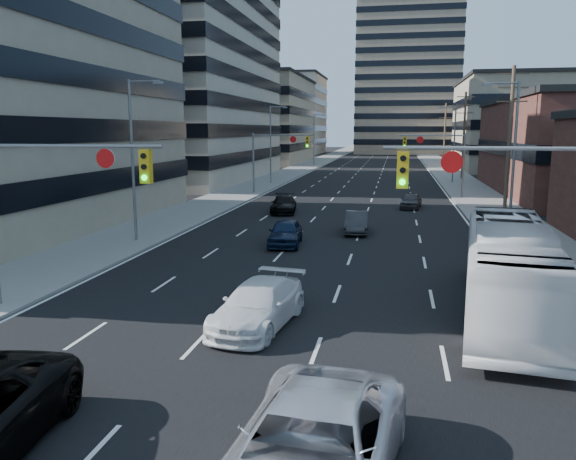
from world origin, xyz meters
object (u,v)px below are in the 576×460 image
at_px(white_van, 258,305).
at_px(sedan_blue, 285,232).
at_px(transit_bus, 509,270).
at_px(silver_suv, 312,453).

height_order(white_van, sedan_blue, white_van).
bearing_deg(transit_bus, white_van, -154.87).
xyz_separation_m(white_van, silver_suv, (3.00, -8.29, 0.13)).
relative_size(white_van, sedan_blue, 1.18).
distance_m(white_van, silver_suv, 8.82).
bearing_deg(sedan_blue, silver_suv, -82.48).
bearing_deg(silver_suv, transit_bus, 69.64).
xyz_separation_m(silver_suv, transit_bus, (5.16, 10.94, 0.76)).
distance_m(white_van, sedan_blue, 13.09).
bearing_deg(transit_bus, silver_suv, -108.09).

